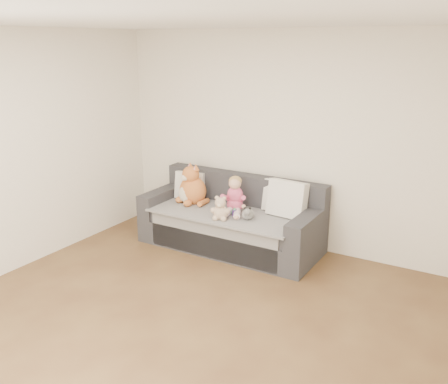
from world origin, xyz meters
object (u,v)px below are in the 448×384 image
at_px(sofa, 232,222).
at_px(plush_cat, 192,188).
at_px(teddy_bear, 220,210).
at_px(toddler, 235,197).
at_px(sippy_cup, 234,212).

bearing_deg(sofa, plush_cat, -177.52).
xyz_separation_m(sofa, teddy_bear, (0.06, -0.37, 0.28)).
distance_m(plush_cat, teddy_bear, 0.72).
height_order(toddler, teddy_bear, toddler).
height_order(sofa, toddler, toddler).
relative_size(toddler, sippy_cup, 4.44).
xyz_separation_m(plush_cat, teddy_bear, (0.63, -0.35, -0.08)).
bearing_deg(plush_cat, sippy_cup, 10.45).
bearing_deg(toddler, sofa, 123.97).
bearing_deg(sofa, sippy_cup, -52.61).
height_order(toddler, plush_cat, plush_cat).
relative_size(plush_cat, teddy_bear, 1.88).
height_order(teddy_bear, sippy_cup, teddy_bear).
xyz_separation_m(plush_cat, sippy_cup, (0.71, -0.15, -0.14)).
relative_size(toddler, teddy_bear, 1.57).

